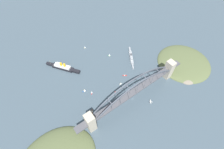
{
  "coord_description": "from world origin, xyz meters",
  "views": [
    {
      "loc": [
        -144.31,
        -116.63,
        324.88
      ],
      "look_at": [
        0.0,
        79.88,
        8.0
      ],
      "focal_mm": 25.81,
      "sensor_mm": 36.0,
      "label": 1
    }
  ],
  "objects_px": {
    "ocean_liner": "(63,67)",
    "channel_marker_buoy": "(115,92)",
    "small_boat_4": "(109,55)",
    "seaplane_taxiing_near_bridge": "(151,102)",
    "small_boat_0": "(120,83)",
    "small_boat_2": "(92,92)",
    "naval_cruiser": "(131,57)",
    "small_boat_5": "(92,112)",
    "small_boat_6": "(125,75)",
    "harbor_arch_bridge": "(134,92)",
    "small_boat_1": "(85,47)",
    "small_boat_3": "(85,90)"
  },
  "relations": [
    {
      "from": "naval_cruiser",
      "to": "small_boat_0",
      "type": "distance_m",
      "value": 94.18
    },
    {
      "from": "seaplane_taxiing_near_bridge",
      "to": "small_boat_5",
      "type": "relative_size",
      "value": 0.79
    },
    {
      "from": "small_boat_4",
      "to": "small_boat_5",
      "type": "bearing_deg",
      "value": -138.35
    },
    {
      "from": "small_boat_5",
      "to": "channel_marker_buoy",
      "type": "distance_m",
      "value": 71.31
    },
    {
      "from": "small_boat_4",
      "to": "small_boat_5",
      "type": "height_order",
      "value": "small_boat_4"
    },
    {
      "from": "seaplane_taxiing_near_bridge",
      "to": "small_boat_3",
      "type": "xyz_separation_m",
      "value": [
        -104.22,
        113.04,
        2.3
      ]
    },
    {
      "from": "small_boat_4",
      "to": "small_boat_1",
      "type": "bearing_deg",
      "value": 119.82
    },
    {
      "from": "small_boat_4",
      "to": "channel_marker_buoy",
      "type": "distance_m",
      "value": 118.62
    },
    {
      "from": "harbor_arch_bridge",
      "to": "naval_cruiser",
      "type": "height_order",
      "value": "harbor_arch_bridge"
    },
    {
      "from": "naval_cruiser",
      "to": "channel_marker_buoy",
      "type": "distance_m",
      "value": 119.05
    },
    {
      "from": "channel_marker_buoy",
      "to": "seaplane_taxiing_near_bridge",
      "type": "bearing_deg",
      "value": -55.01
    },
    {
      "from": "harbor_arch_bridge",
      "to": "small_boat_4",
      "type": "relative_size",
      "value": 30.42
    },
    {
      "from": "small_boat_4",
      "to": "small_boat_2",
      "type": "bearing_deg",
      "value": -144.65
    },
    {
      "from": "ocean_liner",
      "to": "small_boat_2",
      "type": "height_order",
      "value": "ocean_liner"
    },
    {
      "from": "seaplane_taxiing_near_bridge",
      "to": "small_boat_3",
      "type": "distance_m",
      "value": 153.77
    },
    {
      "from": "small_boat_4",
      "to": "small_boat_6",
      "type": "bearing_deg",
      "value": -96.63
    },
    {
      "from": "small_boat_3",
      "to": "naval_cruiser",
      "type": "bearing_deg",
      "value": 6.21
    },
    {
      "from": "small_boat_1",
      "to": "ocean_liner",
      "type": "bearing_deg",
      "value": -159.05
    },
    {
      "from": "small_boat_6",
      "to": "channel_marker_buoy",
      "type": "distance_m",
      "value": 54.42
    },
    {
      "from": "small_boat_4",
      "to": "seaplane_taxiing_near_bridge",
      "type": "bearing_deg",
      "value": -93.29
    },
    {
      "from": "seaplane_taxiing_near_bridge",
      "to": "small_boat_0",
      "type": "height_order",
      "value": "small_boat_0"
    },
    {
      "from": "small_boat_2",
      "to": "small_boat_3",
      "type": "height_order",
      "value": "small_boat_3"
    },
    {
      "from": "ocean_liner",
      "to": "channel_marker_buoy",
      "type": "height_order",
      "value": "ocean_liner"
    },
    {
      "from": "harbor_arch_bridge",
      "to": "small_boat_5",
      "type": "xyz_separation_m",
      "value": [
        -91.64,
        27.89,
        -29.11
      ]
    },
    {
      "from": "ocean_liner",
      "to": "small_boat_4",
      "type": "bearing_deg",
      "value": -15.6
    },
    {
      "from": "seaplane_taxiing_near_bridge",
      "to": "small_boat_2",
      "type": "distance_m",
      "value": 135.88
    },
    {
      "from": "seaplane_taxiing_near_bridge",
      "to": "small_boat_5",
      "type": "distance_m",
      "value": 131.73
    },
    {
      "from": "ocean_liner",
      "to": "small_boat_2",
      "type": "distance_m",
      "value": 109.98
    },
    {
      "from": "seaplane_taxiing_near_bridge",
      "to": "small_boat_1",
      "type": "xyz_separation_m",
      "value": [
        -28.76,
        239.32,
        1.58
      ]
    },
    {
      "from": "ocean_liner",
      "to": "channel_marker_buoy",
      "type": "distance_m",
      "value": 153.48
    },
    {
      "from": "small_boat_2",
      "to": "channel_marker_buoy",
      "type": "bearing_deg",
      "value": -33.54
    },
    {
      "from": "small_boat_6",
      "to": "seaplane_taxiing_near_bridge",
      "type": "bearing_deg",
      "value": -90.43
    },
    {
      "from": "naval_cruiser",
      "to": "small_boat_3",
      "type": "bearing_deg",
      "value": -173.79
    },
    {
      "from": "small_boat_1",
      "to": "channel_marker_buoy",
      "type": "xyz_separation_m",
      "value": [
        -19.06,
        -171.01,
        -2.72
      ]
    },
    {
      "from": "harbor_arch_bridge",
      "to": "small_boat_3",
      "type": "xyz_separation_m",
      "value": [
        -77.51,
        83.1,
        -25.29
      ]
    },
    {
      "from": "small_boat_0",
      "to": "small_boat_1",
      "type": "bearing_deg",
      "value": 91.42
    },
    {
      "from": "small_boat_5",
      "to": "channel_marker_buoy",
      "type": "relative_size",
      "value": 3.86
    },
    {
      "from": "ocean_liner",
      "to": "small_boat_0",
      "type": "height_order",
      "value": "ocean_liner"
    },
    {
      "from": "ocean_liner",
      "to": "small_boat_6",
      "type": "xyz_separation_m",
      "value": [
        115.0,
        -113.62,
        -4.88
      ]
    },
    {
      "from": "ocean_liner",
      "to": "small_boat_2",
      "type": "bearing_deg",
      "value": -79.09
    },
    {
      "from": "small_boat_0",
      "to": "ocean_liner",
      "type": "bearing_deg",
      "value": 124.92
    },
    {
      "from": "small_boat_1",
      "to": "small_boat_0",
      "type": "bearing_deg",
      "value": -88.58
    },
    {
      "from": "harbor_arch_bridge",
      "to": "small_boat_6",
      "type": "height_order",
      "value": "harbor_arch_bridge"
    },
    {
      "from": "small_boat_5",
      "to": "seaplane_taxiing_near_bridge",
      "type": "bearing_deg",
      "value": -26.04
    },
    {
      "from": "small_boat_4",
      "to": "small_boat_6",
      "type": "distance_m",
      "value": 79.56
    },
    {
      "from": "small_boat_5",
      "to": "small_boat_1",
      "type": "bearing_deg",
      "value": 63.73
    },
    {
      "from": "small_boat_2",
      "to": "small_boat_6",
      "type": "relative_size",
      "value": 0.94
    },
    {
      "from": "naval_cruiser",
      "to": "seaplane_taxiing_near_bridge",
      "type": "distance_m",
      "value": 140.93
    },
    {
      "from": "small_boat_6",
      "to": "ocean_liner",
      "type": "bearing_deg",
      "value": 135.34
    },
    {
      "from": "small_boat_0",
      "to": "small_boat_4",
      "type": "xyz_separation_m",
      "value": [
        34.65,
        93.54,
        0.27
      ]
    }
  ]
}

